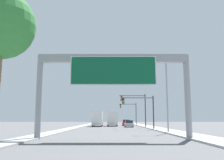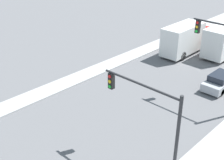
# 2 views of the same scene
# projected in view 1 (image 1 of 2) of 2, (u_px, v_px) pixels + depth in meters

# --- Properties ---
(sidewalk_right) EXTENTS (3.00, 120.00, 0.15)m
(sidewalk_right) POSITION_uv_depth(u_px,v_px,m) (142.00, 126.00, 62.57)
(sidewalk_right) COLOR #A7A7A7
(sidewalk_right) RESTS_ON ground
(median_strip_left) EXTENTS (2.00, 120.00, 0.15)m
(median_strip_left) POSITION_uv_depth(u_px,v_px,m) (82.00, 126.00, 62.50)
(median_strip_left) COLOR #A7A7A7
(median_strip_left) RESTS_ON ground
(sign_gantry) EXTENTS (13.41, 0.73, 7.35)m
(sign_gantry) POSITION_uv_depth(u_px,v_px,m) (112.00, 73.00, 21.81)
(sign_gantry) COLOR gray
(sign_gantry) RESTS_ON ground
(car_far_center) EXTENTS (1.73, 4.41, 1.44)m
(car_far_center) POSITION_uv_depth(u_px,v_px,m) (128.00, 124.00, 53.23)
(car_far_center) COLOR #A5A8AD
(car_far_center) RESTS_ON ground
(car_mid_center) EXTENTS (1.85, 4.68, 1.55)m
(car_mid_center) POSITION_uv_depth(u_px,v_px,m) (125.00, 123.00, 63.77)
(car_mid_center) COLOR red
(car_mid_center) RESTS_ON ground
(truck_box_primary) EXTENTS (2.31, 7.77, 3.41)m
(truck_box_primary) POSITION_uv_depth(u_px,v_px,m) (97.00, 119.00, 58.59)
(truck_box_primary) COLOR red
(truck_box_primary) RESTS_ON ground
(truck_box_secondary) EXTENTS (2.46, 8.23, 3.42)m
(truck_box_secondary) POSITION_uv_depth(u_px,v_px,m) (111.00, 119.00, 61.54)
(truck_box_secondary) COLOR white
(truck_box_secondary) RESTS_ON ground
(traffic_light_near_intersection) EXTENTS (5.51, 0.32, 5.50)m
(traffic_light_near_intersection) POSITION_uv_depth(u_px,v_px,m) (141.00, 106.00, 41.40)
(traffic_light_near_intersection) COLOR #2D2D30
(traffic_light_near_intersection) RESTS_ON ground
(traffic_light_mid_block) EXTENTS (5.42, 0.32, 6.80)m
(traffic_light_mid_block) POSITION_uv_depth(u_px,v_px,m) (136.00, 105.00, 51.41)
(traffic_light_mid_block) COLOR #2D2D30
(traffic_light_mid_block) RESTS_ON ground
(traffic_light_far_intersection) EXTENTS (4.90, 0.32, 6.22)m
(traffic_light_far_intersection) POSITION_uv_depth(u_px,v_px,m) (129.00, 110.00, 71.10)
(traffic_light_far_intersection) COLOR #2D2D30
(traffic_light_far_intersection) RESTS_ON ground
(palm_tree_foreground) EXTENTS (4.37, 4.37, 9.83)m
(palm_tree_foreground) POSITION_uv_depth(u_px,v_px,m) (0.00, 26.00, 15.89)
(palm_tree_foreground) COLOR brown
(palm_tree_foreground) RESTS_ON ground
(street_lamp_right) EXTENTS (2.46, 0.28, 9.53)m
(street_lamp_right) POSITION_uv_depth(u_px,v_px,m) (164.00, 88.00, 31.63)
(street_lamp_right) COLOR gray
(street_lamp_right) RESTS_ON ground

